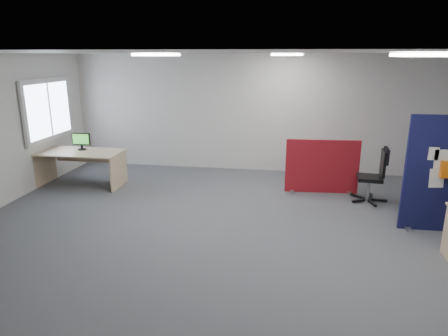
# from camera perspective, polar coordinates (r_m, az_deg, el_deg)

# --- Properties ---
(floor) EXTENTS (9.00, 9.00, 0.00)m
(floor) POSITION_cam_1_polar(r_m,az_deg,el_deg) (6.35, 3.17, -8.99)
(floor) COLOR #4F5257
(floor) RESTS_ON ground
(ceiling) EXTENTS (9.00, 7.00, 0.02)m
(ceiling) POSITION_cam_1_polar(r_m,az_deg,el_deg) (5.76, 3.60, 16.15)
(ceiling) COLOR white
(ceiling) RESTS_ON wall_back
(wall_back) EXTENTS (9.00, 0.02, 2.70)m
(wall_back) POSITION_cam_1_polar(r_m,az_deg,el_deg) (9.35, 5.61, 7.71)
(wall_back) COLOR silver
(wall_back) RESTS_ON floor
(wall_front) EXTENTS (9.00, 0.02, 2.70)m
(wall_front) POSITION_cam_1_polar(r_m,az_deg,el_deg) (2.66, -4.66, -13.96)
(wall_front) COLOR silver
(wall_front) RESTS_ON floor
(window) EXTENTS (0.06, 1.70, 1.30)m
(window) POSITION_cam_1_polar(r_m,az_deg,el_deg) (9.28, -23.80, 7.63)
(window) COLOR white
(window) RESTS_ON wall_left
(ceiling_lights) EXTENTS (4.10, 4.10, 0.04)m
(ceiling_lights) POSITION_cam_1_polar(r_m,az_deg,el_deg) (6.41, 7.29, 15.77)
(ceiling_lights) COLOR white
(ceiling_lights) RESTS_ON ceiling
(red_divider) EXTENTS (1.43, 0.30, 1.07)m
(red_divider) POSITION_cam_1_polar(r_m,az_deg,el_deg) (8.13, 13.82, 0.12)
(red_divider) COLOR maroon
(red_divider) RESTS_ON floor
(second_desk) EXTENTS (1.73, 0.86, 0.73)m
(second_desk) POSITION_cam_1_polar(r_m,az_deg,el_deg) (8.90, -19.71, 1.22)
(second_desk) COLOR #CEB084
(second_desk) RESTS_ON floor
(monitor_second) EXTENTS (0.39, 0.18, 0.36)m
(monitor_second) POSITION_cam_1_polar(r_m,az_deg,el_deg) (8.94, -19.73, 3.72)
(monitor_second) COLOR black
(monitor_second) RESTS_ON second_desk
(office_chair) EXTENTS (0.66, 0.68, 1.02)m
(office_chair) POSITION_cam_1_polar(r_m,az_deg,el_deg) (7.89, 20.92, -0.53)
(office_chair) COLOR black
(office_chair) RESTS_ON floor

